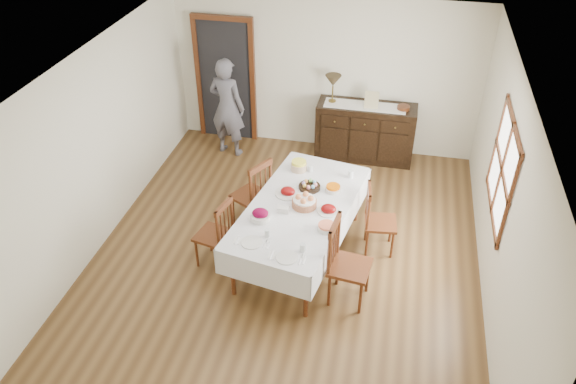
% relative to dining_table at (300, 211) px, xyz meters
% --- Properties ---
extents(ground, '(6.00, 6.00, 0.00)m').
position_rel_dining_table_xyz_m(ground, '(-0.17, -0.05, -0.71)').
color(ground, brown).
extents(room_shell, '(5.02, 6.02, 2.65)m').
position_rel_dining_table_xyz_m(room_shell, '(-0.31, 0.37, 0.93)').
color(room_shell, white).
rests_on(room_shell, ground).
extents(dining_table, '(1.59, 2.52, 0.81)m').
position_rel_dining_table_xyz_m(dining_table, '(0.00, 0.00, 0.00)').
color(dining_table, silver).
rests_on(dining_table, ground).
extents(chair_left_near, '(0.49, 0.49, 0.99)m').
position_rel_dining_table_xyz_m(chair_left_near, '(-0.99, -0.39, -0.21)').
color(chair_left_near, '#502511').
rests_on(chair_left_near, ground).
extents(chair_left_far, '(0.61, 0.61, 1.08)m').
position_rel_dining_table_xyz_m(chair_left_far, '(-0.74, 0.47, -0.16)').
color(chair_left_far, '#502511').
rests_on(chair_left_far, ground).
extents(chair_right_near, '(0.52, 0.52, 1.12)m').
position_rel_dining_table_xyz_m(chair_right_near, '(0.67, -0.66, -0.15)').
color(chair_right_near, '#502511').
rests_on(chair_right_near, ground).
extents(chair_right_far, '(0.45, 0.45, 0.98)m').
position_rel_dining_table_xyz_m(chair_right_far, '(0.96, 0.32, -0.21)').
color(chair_right_far, '#502511').
rests_on(chair_right_far, ground).
extents(sideboard, '(1.60, 0.58, 0.96)m').
position_rel_dining_table_xyz_m(sideboard, '(0.57, 2.67, -0.23)').
color(sideboard, black).
rests_on(sideboard, ground).
extents(person, '(0.62, 0.47, 1.80)m').
position_rel_dining_table_xyz_m(person, '(-1.68, 2.35, 0.19)').
color(person, '#5A5964').
rests_on(person, ground).
extents(bread_basket, '(0.31, 0.31, 0.17)m').
position_rel_dining_table_xyz_m(bread_basket, '(0.05, -0.01, 0.16)').
color(bread_basket, '#94593B').
rests_on(bread_basket, dining_table).
extents(egg_basket, '(0.29, 0.29, 0.10)m').
position_rel_dining_table_xyz_m(egg_basket, '(0.05, 0.39, 0.13)').
color(egg_basket, black).
rests_on(egg_basket, dining_table).
extents(ham_platter_a, '(0.33, 0.33, 0.11)m').
position_rel_dining_table_xyz_m(ham_platter_a, '(-0.20, 0.21, 0.12)').
color(ham_platter_a, silver).
rests_on(ham_platter_a, dining_table).
extents(ham_platter_b, '(0.28, 0.28, 0.11)m').
position_rel_dining_table_xyz_m(ham_platter_b, '(0.37, -0.05, 0.12)').
color(ham_platter_b, silver).
rests_on(ham_platter_b, dining_table).
extents(beet_bowl, '(0.24, 0.24, 0.15)m').
position_rel_dining_table_xyz_m(beet_bowl, '(-0.41, -0.39, 0.16)').
color(beet_bowl, silver).
rests_on(beet_bowl, dining_table).
extents(carrot_bowl, '(0.21, 0.21, 0.08)m').
position_rel_dining_table_xyz_m(carrot_bowl, '(0.36, 0.40, 0.13)').
color(carrot_bowl, silver).
rests_on(carrot_bowl, dining_table).
extents(pineapple_bowl, '(0.22, 0.22, 0.14)m').
position_rel_dining_table_xyz_m(pineapple_bowl, '(-0.18, 0.80, 0.16)').
color(pineapple_bowl, tan).
rests_on(pineapple_bowl, dining_table).
extents(casserole_dish, '(0.21, 0.21, 0.08)m').
position_rel_dining_table_xyz_m(casserole_dish, '(0.40, -0.41, 0.13)').
color(casserole_dish, silver).
rests_on(casserole_dish, dining_table).
extents(butter_dish, '(0.15, 0.11, 0.07)m').
position_rel_dining_table_xyz_m(butter_dish, '(-0.18, -0.18, 0.13)').
color(butter_dish, silver).
rests_on(butter_dish, dining_table).
extents(setting_left, '(0.44, 0.31, 0.10)m').
position_rel_dining_table_xyz_m(setting_left, '(-0.36, -0.78, 0.11)').
color(setting_left, silver).
rests_on(setting_left, dining_table).
extents(setting_right, '(0.44, 0.31, 0.10)m').
position_rel_dining_table_xyz_m(setting_right, '(0.09, -0.95, 0.11)').
color(setting_right, silver).
rests_on(setting_right, dining_table).
extents(glass_far_a, '(0.07, 0.07, 0.09)m').
position_rel_dining_table_xyz_m(glass_far_a, '(-0.01, 0.80, 0.14)').
color(glass_far_a, silver).
rests_on(glass_far_a, dining_table).
extents(glass_far_b, '(0.07, 0.07, 0.11)m').
position_rel_dining_table_xyz_m(glass_far_b, '(0.54, 0.76, 0.15)').
color(glass_far_b, silver).
rests_on(glass_far_b, dining_table).
extents(runner, '(1.30, 0.35, 0.01)m').
position_rel_dining_table_xyz_m(runner, '(0.53, 2.64, 0.25)').
color(runner, white).
rests_on(runner, sideboard).
extents(table_lamp, '(0.26, 0.26, 0.46)m').
position_rel_dining_table_xyz_m(table_lamp, '(-0.00, 2.68, 0.60)').
color(table_lamp, brown).
rests_on(table_lamp, sideboard).
extents(picture_frame, '(0.22, 0.08, 0.28)m').
position_rel_dining_table_xyz_m(picture_frame, '(0.63, 2.58, 0.39)').
color(picture_frame, tan).
rests_on(picture_frame, sideboard).
extents(deco_bowl, '(0.20, 0.20, 0.06)m').
position_rel_dining_table_xyz_m(deco_bowl, '(1.14, 2.65, 0.28)').
color(deco_bowl, '#502511').
rests_on(deco_bowl, sideboard).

